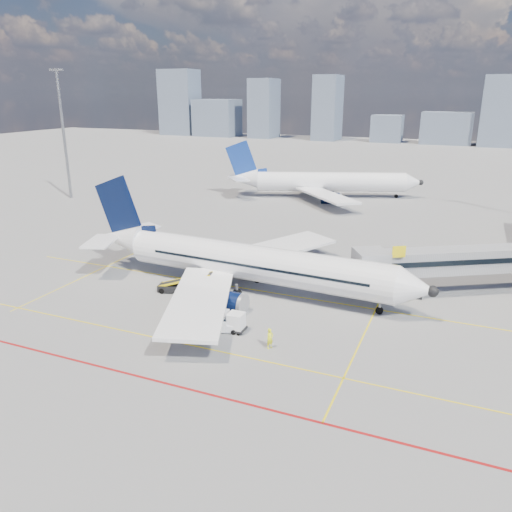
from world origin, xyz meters
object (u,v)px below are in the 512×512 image
Objects in this scene: second_aircraft at (322,182)px; baggage_tug at (225,325)px; ramp_worker at (270,338)px; main_aircraft at (241,262)px; belt_loader at (179,287)px; cargo_dolly at (228,320)px.

baggage_tug is (8.90, -63.73, -2.57)m from second_aircraft.
baggage_tug is 5.09m from ramp_worker.
main_aircraft is 18.86× the size of baggage_tug.
belt_loader is 3.38× the size of ramp_worker.
second_aircraft is 66.49m from ramp_worker.
second_aircraft reaches higher than belt_loader.
second_aircraft is 11.73× the size of cargo_dolly.
main_aircraft reaches higher than ramp_worker.
belt_loader is at bearing -145.21° from main_aircraft.
cargo_dolly is 1.81× the size of ramp_worker.
cargo_dolly reaches higher than baggage_tug.
second_aircraft is 64.40m from baggage_tug.
baggage_tug is 0.35× the size of belt_loader.
main_aircraft is 14.23m from ramp_worker.
ramp_worker is (7.97, -11.56, -2.29)m from main_aircraft.
belt_loader is (-8.95, 6.62, 0.01)m from baggage_tug.
ramp_worker reaches higher than baggage_tug.
second_aircraft reaches higher than cargo_dolly.
belt_loader reaches higher than ramp_worker.
second_aircraft reaches higher than ramp_worker.
belt_loader is at bearing 88.70° from ramp_worker.
cargo_dolly is (0.07, 0.42, 0.36)m from baggage_tug.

